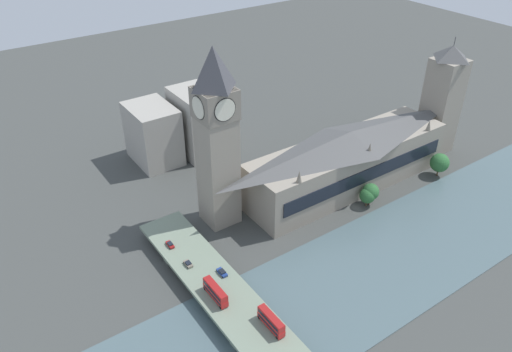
{
  "coord_description": "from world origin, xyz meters",
  "views": [
    {
      "loc": [
        -114.77,
        130.97,
        124.01
      ],
      "look_at": [
        19.45,
        37.71,
        19.35
      ],
      "focal_mm": 35.0,
      "sensor_mm": 36.0,
      "label": 1
    }
  ],
  "objects_px": {
    "victoria_tower": "(442,100)",
    "car_northbound_mid": "(188,264)",
    "parliament_hall": "(348,159)",
    "double_decker_bus_lead": "(215,292)",
    "double_decker_bus_mid": "(271,321)",
    "clock_tower": "(216,135)",
    "car_northbound_tail": "(170,244)",
    "car_northbound_lead": "(222,272)",
    "road_bridge": "(252,327)"
  },
  "relations": [
    {
      "from": "car_northbound_lead",
      "to": "clock_tower",
      "type": "bearing_deg",
      "value": -30.22
    },
    {
      "from": "victoria_tower",
      "to": "double_decker_bus_lead",
      "type": "distance_m",
      "value": 148.54
    },
    {
      "from": "parliament_hall",
      "to": "car_northbound_mid",
      "type": "xyz_separation_m",
      "value": [
        -10.96,
        84.93,
        -7.68
      ]
    },
    {
      "from": "clock_tower",
      "to": "road_bridge",
      "type": "relative_size",
      "value": 0.56
    },
    {
      "from": "double_decker_bus_lead",
      "to": "victoria_tower",
      "type": "bearing_deg",
      "value": -78.48
    },
    {
      "from": "clock_tower",
      "to": "car_northbound_mid",
      "type": "relative_size",
      "value": 17.89
    },
    {
      "from": "victoria_tower",
      "to": "car_northbound_mid",
      "type": "relative_size",
      "value": 14.14
    },
    {
      "from": "parliament_hall",
      "to": "road_bridge",
      "type": "distance_m",
      "value": 93.68
    },
    {
      "from": "car_northbound_lead",
      "to": "car_northbound_mid",
      "type": "height_order",
      "value": "car_northbound_lead"
    },
    {
      "from": "double_decker_bus_mid",
      "to": "car_northbound_tail",
      "type": "distance_m",
      "value": 51.48
    },
    {
      "from": "car_northbound_tail",
      "to": "double_decker_bus_lead",
      "type": "bearing_deg",
      "value": -178.86
    },
    {
      "from": "double_decker_bus_mid",
      "to": "clock_tower",
      "type": "bearing_deg",
      "value": -17.21
    },
    {
      "from": "clock_tower",
      "to": "road_bridge",
      "type": "xyz_separation_m",
      "value": [
        -56.01,
        22.77,
        -34.57
      ]
    },
    {
      "from": "double_decker_bus_lead",
      "to": "car_northbound_lead",
      "type": "height_order",
      "value": "double_decker_bus_lead"
    },
    {
      "from": "car_northbound_lead",
      "to": "car_northbound_mid",
      "type": "bearing_deg",
      "value": 35.73
    },
    {
      "from": "road_bridge",
      "to": "car_northbound_mid",
      "type": "relative_size",
      "value": 31.92
    },
    {
      "from": "double_decker_bus_lead",
      "to": "car_northbound_lead",
      "type": "xyz_separation_m",
      "value": [
        8.14,
        -7.35,
        -2.02
      ]
    },
    {
      "from": "car_northbound_tail",
      "to": "road_bridge",
      "type": "bearing_deg",
      "value": -175.21
    },
    {
      "from": "clock_tower",
      "to": "car_northbound_tail",
      "type": "height_order",
      "value": "clock_tower"
    },
    {
      "from": "victoria_tower",
      "to": "car_northbound_lead",
      "type": "distance_m",
      "value": 140.22
    },
    {
      "from": "parliament_hall",
      "to": "clock_tower",
      "type": "height_order",
      "value": "clock_tower"
    },
    {
      "from": "parliament_hall",
      "to": "road_bridge",
      "type": "xyz_separation_m",
      "value": [
        -45.1,
        81.57,
        -9.37
      ]
    },
    {
      "from": "clock_tower",
      "to": "road_bridge",
      "type": "distance_m",
      "value": 69.64
    },
    {
      "from": "victoria_tower",
      "to": "road_bridge",
      "type": "relative_size",
      "value": 0.44
    },
    {
      "from": "road_bridge",
      "to": "car_northbound_lead",
      "type": "relative_size",
      "value": 27.61
    },
    {
      "from": "car_northbound_lead",
      "to": "car_northbound_tail",
      "type": "bearing_deg",
      "value": 19.11
    },
    {
      "from": "double_decker_bus_lead",
      "to": "car_northbound_lead",
      "type": "distance_m",
      "value": 11.15
    },
    {
      "from": "double_decker_bus_mid",
      "to": "car_northbound_lead",
      "type": "height_order",
      "value": "double_decker_bus_mid"
    },
    {
      "from": "road_bridge",
      "to": "car_northbound_mid",
      "type": "height_order",
      "value": "car_northbound_mid"
    },
    {
      "from": "double_decker_bus_lead",
      "to": "car_northbound_lead",
      "type": "relative_size",
      "value": 2.51
    },
    {
      "from": "clock_tower",
      "to": "car_northbound_mid",
      "type": "xyz_separation_m",
      "value": [
        -21.87,
        26.13,
        -32.88
      ]
    },
    {
      "from": "car_northbound_mid",
      "to": "car_northbound_tail",
      "type": "bearing_deg",
      "value": 2.57
    },
    {
      "from": "double_decker_bus_lead",
      "to": "car_northbound_mid",
      "type": "relative_size",
      "value": 2.9
    },
    {
      "from": "victoria_tower",
      "to": "car_northbound_mid",
      "type": "height_order",
      "value": "victoria_tower"
    },
    {
      "from": "double_decker_bus_mid",
      "to": "car_northbound_lead",
      "type": "xyz_separation_m",
      "value": [
        27.79,
        0.16,
        -2.03
      ]
    },
    {
      "from": "parliament_hall",
      "to": "double_decker_bus_mid",
      "type": "xyz_separation_m",
      "value": [
        -49.04,
        77.37,
        -5.63
      ]
    },
    {
      "from": "parliament_hall",
      "to": "car_northbound_mid",
      "type": "distance_m",
      "value": 85.98
    },
    {
      "from": "victoria_tower",
      "to": "car_northbound_mid",
      "type": "distance_m",
      "value": 146.33
    },
    {
      "from": "double_decker_bus_mid",
      "to": "car_northbound_lead",
      "type": "bearing_deg",
      "value": 0.33
    },
    {
      "from": "victoria_tower",
      "to": "car_northbound_lead",
      "type": "height_order",
      "value": "victoria_tower"
    },
    {
      "from": "clock_tower",
      "to": "double_decker_bus_lead",
      "type": "distance_m",
      "value": 57.05
    },
    {
      "from": "double_decker_bus_lead",
      "to": "car_northbound_mid",
      "type": "distance_m",
      "value": 18.54
    },
    {
      "from": "parliament_hall",
      "to": "double_decker_bus_lead",
      "type": "height_order",
      "value": "parliament_hall"
    },
    {
      "from": "parliament_hall",
      "to": "car_northbound_mid",
      "type": "bearing_deg",
      "value": 97.35
    },
    {
      "from": "car_northbound_lead",
      "to": "road_bridge",
      "type": "bearing_deg",
      "value": 170.38
    },
    {
      "from": "double_decker_bus_lead",
      "to": "car_northbound_mid",
      "type": "bearing_deg",
      "value": 0.16
    },
    {
      "from": "victoria_tower",
      "to": "parliament_hall",
      "type": "bearing_deg",
      "value": 90.06
    },
    {
      "from": "double_decker_bus_lead",
      "to": "car_northbound_tail",
      "type": "bearing_deg",
      "value": 1.14
    },
    {
      "from": "parliament_hall",
      "to": "car_northbound_tail",
      "type": "bearing_deg",
      "value": 88.82
    },
    {
      "from": "clock_tower",
      "to": "car_northbound_tail",
      "type": "relative_size",
      "value": 16.63
    }
  ]
}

